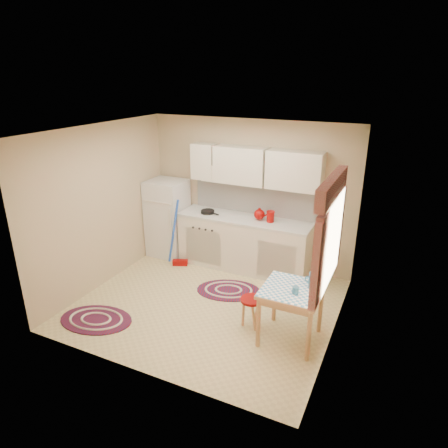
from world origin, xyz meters
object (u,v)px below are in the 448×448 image
at_px(fridge, 168,218).
at_px(stool, 251,312).
at_px(table, 290,314).
at_px(base_cabinets, 244,244).

relative_size(fridge, stool, 3.33).
xyz_separation_m(fridge, table, (2.78, -1.54, -0.34)).
height_order(table, stool, table).
relative_size(base_cabinets, stool, 5.36).
bearing_deg(table, stool, 175.03).
xyz_separation_m(fridge, stool, (2.24, -1.50, -0.49)).
bearing_deg(table, base_cabinets, 129.04).
bearing_deg(stool, fridge, 146.25).
distance_m(base_cabinets, table, 2.05).
xyz_separation_m(table, stool, (-0.54, 0.05, -0.15)).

